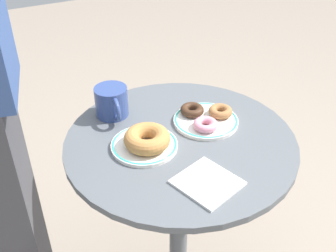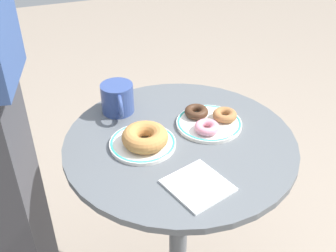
{
  "view_description": "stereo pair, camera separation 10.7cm",
  "coord_description": "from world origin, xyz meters",
  "px_view_note": "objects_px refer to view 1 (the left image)",
  "views": [
    {
      "loc": [
        -0.42,
        -0.77,
        1.37
      ],
      "look_at": [
        -0.03,
        0.02,
        0.76
      ],
      "focal_mm": 44.24,
      "sensor_mm": 36.0,
      "label": 1
    },
    {
      "loc": [
        -0.32,
        -0.81,
        1.37
      ],
      "look_at": [
        -0.03,
        0.02,
        0.76
      ],
      "focal_mm": 44.24,
      "sensor_mm": 36.0,
      "label": 2
    }
  ],
  "objects_px": {
    "plate_left": "(144,145)",
    "donut_pink_frosted": "(206,125)",
    "cafe_table": "(179,210)",
    "plate_right": "(206,121)",
    "donut_chocolate": "(192,110)",
    "paper_napkin": "(207,183)",
    "coffee_mug": "(112,102)",
    "donut_old_fashioned": "(147,138)",
    "donut_cinnamon": "(220,111)"
  },
  "relations": [
    {
      "from": "plate_left",
      "to": "donut_pink_frosted",
      "type": "bearing_deg",
      "value": -4.51
    },
    {
      "from": "cafe_table",
      "to": "plate_right",
      "type": "bearing_deg",
      "value": 20.6
    },
    {
      "from": "donut_chocolate",
      "to": "donut_pink_frosted",
      "type": "height_order",
      "value": "same"
    },
    {
      "from": "paper_napkin",
      "to": "coffee_mug",
      "type": "bearing_deg",
      "value": 104.29
    },
    {
      "from": "donut_pink_frosted",
      "to": "paper_napkin",
      "type": "relative_size",
      "value": 0.51
    },
    {
      "from": "donut_old_fashioned",
      "to": "coffee_mug",
      "type": "distance_m",
      "value": 0.19
    },
    {
      "from": "cafe_table",
      "to": "donut_old_fashioned",
      "type": "bearing_deg",
      "value": 179.6
    },
    {
      "from": "plate_left",
      "to": "donut_pink_frosted",
      "type": "relative_size",
      "value": 2.56
    },
    {
      "from": "donut_cinnamon",
      "to": "donut_pink_frosted",
      "type": "relative_size",
      "value": 1.0
    },
    {
      "from": "cafe_table",
      "to": "plate_left",
      "type": "height_order",
      "value": "plate_left"
    },
    {
      "from": "plate_right",
      "to": "coffee_mug",
      "type": "distance_m",
      "value": 0.27
    },
    {
      "from": "donut_old_fashioned",
      "to": "donut_cinnamon",
      "type": "height_order",
      "value": "donut_old_fashioned"
    },
    {
      "from": "donut_old_fashioned",
      "to": "paper_napkin",
      "type": "height_order",
      "value": "donut_old_fashioned"
    },
    {
      "from": "plate_left",
      "to": "donut_old_fashioned",
      "type": "height_order",
      "value": "donut_old_fashioned"
    },
    {
      "from": "cafe_table",
      "to": "plate_left",
      "type": "bearing_deg",
      "value": 173.98
    },
    {
      "from": "plate_right",
      "to": "coffee_mug",
      "type": "bearing_deg",
      "value": 145.24
    },
    {
      "from": "donut_chocolate",
      "to": "donut_pink_frosted",
      "type": "distance_m",
      "value": 0.08
    },
    {
      "from": "donut_old_fashioned",
      "to": "coffee_mug",
      "type": "height_order",
      "value": "coffee_mug"
    },
    {
      "from": "cafe_table",
      "to": "donut_chocolate",
      "type": "height_order",
      "value": "donut_chocolate"
    },
    {
      "from": "donut_cinnamon",
      "to": "paper_napkin",
      "type": "height_order",
      "value": "donut_cinnamon"
    },
    {
      "from": "cafe_table",
      "to": "paper_napkin",
      "type": "relative_size",
      "value": 5.54
    },
    {
      "from": "donut_cinnamon",
      "to": "donut_chocolate",
      "type": "relative_size",
      "value": 1.0
    },
    {
      "from": "plate_left",
      "to": "donut_pink_frosted",
      "type": "xyz_separation_m",
      "value": [
        0.17,
        -0.01,
        0.02
      ]
    },
    {
      "from": "plate_right",
      "to": "paper_napkin",
      "type": "bearing_deg",
      "value": -119.87
    },
    {
      "from": "cafe_table",
      "to": "plate_right",
      "type": "distance_m",
      "value": 0.29
    },
    {
      "from": "donut_chocolate",
      "to": "coffee_mug",
      "type": "relative_size",
      "value": 0.51
    },
    {
      "from": "plate_right",
      "to": "coffee_mug",
      "type": "relative_size",
      "value": 1.37
    },
    {
      "from": "donut_chocolate",
      "to": "coffee_mug",
      "type": "height_order",
      "value": "coffee_mug"
    },
    {
      "from": "donut_cinnamon",
      "to": "paper_napkin",
      "type": "relative_size",
      "value": 0.51
    },
    {
      "from": "paper_napkin",
      "to": "coffee_mug",
      "type": "xyz_separation_m",
      "value": [
        -0.09,
        0.37,
        0.04
      ]
    },
    {
      "from": "paper_napkin",
      "to": "donut_old_fashioned",
      "type": "bearing_deg",
      "value": 111.2
    },
    {
      "from": "cafe_table",
      "to": "plate_right",
      "type": "height_order",
      "value": "plate_right"
    },
    {
      "from": "donut_old_fashioned",
      "to": "donut_chocolate",
      "type": "relative_size",
      "value": 1.77
    },
    {
      "from": "cafe_table",
      "to": "donut_old_fashioned",
      "type": "relative_size",
      "value": 6.15
    },
    {
      "from": "donut_cinnamon",
      "to": "donut_pink_frosted",
      "type": "distance_m",
      "value": 0.08
    },
    {
      "from": "donut_cinnamon",
      "to": "coffee_mug",
      "type": "xyz_separation_m",
      "value": [
        -0.26,
        0.15,
        0.02
      ]
    },
    {
      "from": "donut_chocolate",
      "to": "cafe_table",
      "type": "bearing_deg",
      "value": -134.6
    },
    {
      "from": "donut_cinnamon",
      "to": "donut_old_fashioned",
      "type": "bearing_deg",
      "value": -171.16
    },
    {
      "from": "plate_right",
      "to": "donut_old_fashioned",
      "type": "height_order",
      "value": "donut_old_fashioned"
    },
    {
      "from": "paper_napkin",
      "to": "coffee_mug",
      "type": "relative_size",
      "value": 1.0
    },
    {
      "from": "plate_left",
      "to": "paper_napkin",
      "type": "xyz_separation_m",
      "value": [
        0.07,
        -0.19,
        -0.0
      ]
    },
    {
      "from": "cafe_table",
      "to": "plate_left",
      "type": "distance_m",
      "value": 0.29
    },
    {
      "from": "plate_right",
      "to": "donut_chocolate",
      "type": "distance_m",
      "value": 0.05
    },
    {
      "from": "donut_cinnamon",
      "to": "donut_pink_frosted",
      "type": "height_order",
      "value": "same"
    },
    {
      "from": "plate_left",
      "to": "donut_old_fashioned",
      "type": "xyz_separation_m",
      "value": [
        0.0,
        -0.01,
        0.03
      ]
    },
    {
      "from": "cafe_table",
      "to": "donut_pink_frosted",
      "type": "distance_m",
      "value": 0.3
    },
    {
      "from": "cafe_table",
      "to": "donut_chocolate",
      "type": "xyz_separation_m",
      "value": [
        0.08,
        0.08,
        0.29
      ]
    },
    {
      "from": "plate_right",
      "to": "donut_old_fashioned",
      "type": "relative_size",
      "value": 1.52
    },
    {
      "from": "cafe_table",
      "to": "donut_cinnamon",
      "type": "distance_m",
      "value": 0.32
    },
    {
      "from": "donut_old_fashioned",
      "to": "donut_chocolate",
      "type": "distance_m",
      "value": 0.19
    }
  ]
}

